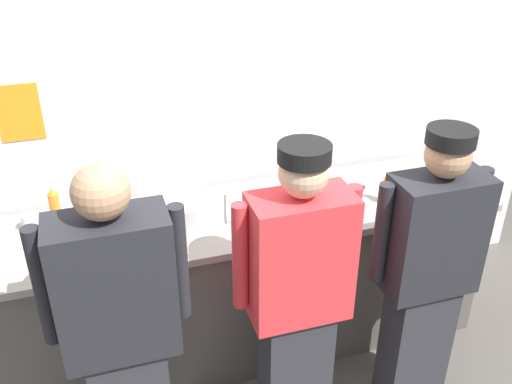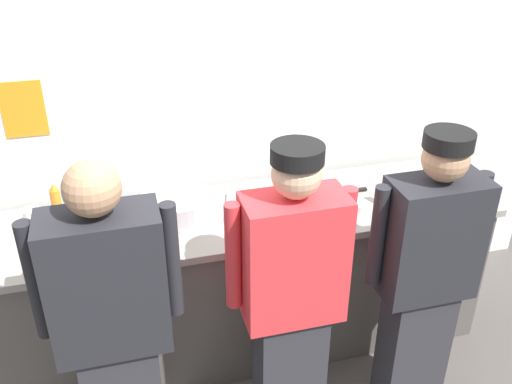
# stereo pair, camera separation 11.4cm
# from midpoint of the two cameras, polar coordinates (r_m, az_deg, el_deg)

# --- Properties ---
(ground_plane) EXTENTS (9.00, 9.00, 0.00)m
(ground_plane) POSITION_cam_midpoint_polar(r_m,az_deg,el_deg) (3.45, 1.41, -18.49)
(ground_plane) COLOR #514C47
(wall_back) EXTENTS (4.44, 0.11, 2.63)m
(wall_back) POSITION_cam_midpoint_polar(r_m,az_deg,el_deg) (3.39, -2.42, 7.77)
(wall_back) COLOR white
(wall_back) RESTS_ON ground
(prep_counter) EXTENTS (2.83, 0.71, 0.92)m
(prep_counter) POSITION_cam_midpoint_polar(r_m,az_deg,el_deg) (3.40, -0.28, -8.69)
(prep_counter) COLOR #56514C
(prep_counter) RESTS_ON ground
(chef_near_left) EXTENTS (0.61, 0.24, 1.65)m
(chef_near_left) POSITION_cam_midpoint_polar(r_m,az_deg,el_deg) (2.53, -12.64, -13.11)
(chef_near_left) COLOR #2D2D33
(chef_near_left) RESTS_ON ground
(chef_center) EXTENTS (0.59, 0.24, 1.62)m
(chef_center) POSITION_cam_midpoint_polar(r_m,az_deg,el_deg) (2.66, 4.82, -10.36)
(chef_center) COLOR #2D2D33
(chef_center) RESTS_ON ground
(chef_far_right) EXTENTS (0.58, 0.24, 1.60)m
(chef_far_right) POSITION_cam_midpoint_polar(r_m,az_deg,el_deg) (2.92, 17.49, -7.89)
(chef_far_right) COLOR #2D2D33
(chef_far_right) RESTS_ON ground
(plate_stack_front) EXTENTS (0.24, 0.24, 0.06)m
(plate_stack_front) POSITION_cam_midpoint_polar(r_m,az_deg,el_deg) (2.97, -18.16, -5.00)
(plate_stack_front) COLOR white
(plate_stack_front) RESTS_ON prep_counter
(mixing_bowl_steel) EXTENTS (0.37, 0.37, 0.13)m
(mixing_bowl_steel) POSITION_cam_midpoint_polar(r_m,az_deg,el_deg) (3.09, -6.92, -1.40)
(mixing_bowl_steel) COLOR #B7BABF
(mixing_bowl_steel) RESTS_ON prep_counter
(sheet_tray) EXTENTS (0.59, 0.43, 0.02)m
(sheet_tray) POSITION_cam_midpoint_polar(r_m,az_deg,el_deg) (3.18, 2.84, -1.44)
(sheet_tray) COLOR #B7BABF
(sheet_tray) RESTS_ON prep_counter
(squeeze_bottle_primary) EXTENTS (0.06, 0.06, 0.19)m
(squeeze_bottle_primary) POSITION_cam_midpoint_polar(r_m,az_deg,el_deg) (3.26, 14.05, 0.07)
(squeeze_bottle_primary) COLOR orange
(squeeze_bottle_primary) RESTS_ON prep_counter
(squeeze_bottle_secondary) EXTENTS (0.05, 0.05, 0.20)m
(squeeze_bottle_secondary) POSITION_cam_midpoint_polar(r_m,az_deg,el_deg) (3.35, 19.63, 0.14)
(squeeze_bottle_secondary) COLOR red
(squeeze_bottle_secondary) RESTS_ON prep_counter
(squeeze_bottle_spare) EXTENTS (0.05, 0.05, 0.21)m
(squeeze_bottle_spare) POSITION_cam_midpoint_polar(r_m,az_deg,el_deg) (3.19, -18.22, -1.00)
(squeeze_bottle_spare) COLOR orange
(squeeze_bottle_spare) RESTS_ON prep_counter
(ramekin_green_sauce) EXTENTS (0.10, 0.10, 0.04)m
(ramekin_green_sauce) POSITION_cam_midpoint_polar(r_m,az_deg,el_deg) (3.22, 11.36, -1.41)
(ramekin_green_sauce) COLOR white
(ramekin_green_sauce) RESTS_ON prep_counter
(ramekin_red_sauce) EXTENTS (0.10, 0.10, 0.04)m
(ramekin_red_sauce) POSITION_cam_midpoint_polar(r_m,az_deg,el_deg) (3.08, -13.26, -3.09)
(ramekin_red_sauce) COLOR white
(ramekin_red_sauce) RESTS_ON prep_counter
(ramekin_orange_sauce) EXTENTS (0.11, 0.11, 0.04)m
(ramekin_orange_sauce) POSITION_cam_midpoint_polar(r_m,az_deg,el_deg) (3.12, -16.17, -3.13)
(ramekin_orange_sauce) COLOR white
(ramekin_orange_sauce) RESTS_ON prep_counter
(deli_cup) EXTENTS (0.09, 0.09, 0.09)m
(deli_cup) POSITION_cam_midpoint_polar(r_m,az_deg,el_deg) (3.22, -20.36, -2.34)
(deli_cup) COLOR white
(deli_cup) RESTS_ON prep_counter
(chefs_knife) EXTENTS (0.28, 0.03, 0.02)m
(chefs_knife) POSITION_cam_midpoint_polar(r_m,az_deg,el_deg) (3.44, 12.20, 0.31)
(chefs_knife) COLOR #B7BABF
(chefs_knife) RESTS_ON prep_counter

